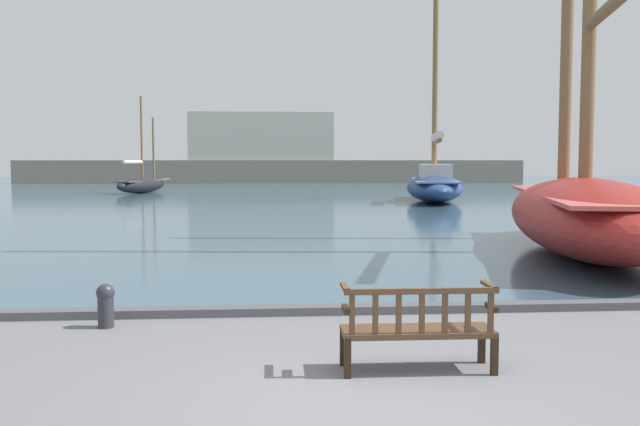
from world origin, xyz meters
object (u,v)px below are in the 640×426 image
(sailboat_distant_harbor, at_px, (586,203))
(sailboat_far_port, at_px, (434,183))
(mooring_bollard, at_px, (106,303))
(sailboat_far_starboard, at_px, (141,184))
(park_bench, at_px, (418,327))

(sailboat_distant_harbor, xyz_separation_m, sailboat_far_port, (1.40, 20.22, -0.23))
(sailboat_distant_harbor, relative_size, mooring_bollard, 25.52)
(sailboat_distant_harbor, height_order, sailboat_far_starboard, sailboat_distant_harbor)
(sailboat_far_starboard, height_order, mooring_bollard, sailboat_far_starboard)
(sailboat_far_starboard, relative_size, mooring_bollard, 10.96)
(sailboat_distant_harbor, xyz_separation_m, sailboat_far_starboard, (-15.11, 30.63, -0.56))
(sailboat_far_starboard, bearing_deg, park_bench, -76.46)
(sailboat_distant_harbor, distance_m, sailboat_far_starboard, 34.16)
(park_bench, distance_m, mooring_bollard, 4.35)
(park_bench, bearing_deg, sailboat_far_port, 76.02)
(mooring_bollard, bearing_deg, sailboat_far_starboard, 98.78)
(park_bench, height_order, sailboat_far_port, sailboat_far_port)
(sailboat_far_starboard, bearing_deg, sailboat_far_port, -32.25)
(sailboat_far_port, bearing_deg, sailboat_far_starboard, 147.75)
(sailboat_far_starboard, distance_m, mooring_bollard, 37.17)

